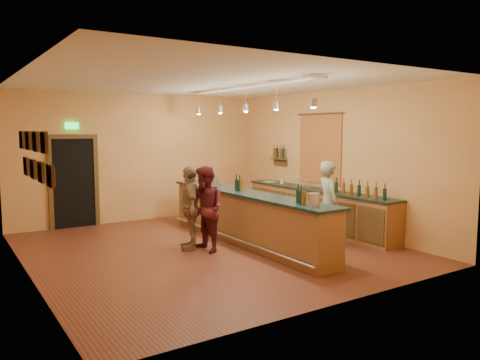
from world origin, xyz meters
TOP-DOWN VIEW (x-y plane):
  - floor at (0.00, 0.00)m, footprint 7.00×7.00m
  - ceiling at (0.00, 0.00)m, footprint 6.50×7.00m
  - wall_back at (0.00, 3.50)m, footprint 6.50×0.02m
  - wall_front at (0.00, -3.50)m, footprint 6.50×0.02m
  - wall_left at (-3.25, 0.00)m, footprint 0.02×7.00m
  - wall_right at (3.25, 0.00)m, footprint 0.02×7.00m
  - doorway at (-1.70, 3.47)m, footprint 1.15×0.09m
  - tapestry at (3.23, 0.40)m, footprint 0.03×1.40m
  - bottle_shelf at (3.17, 1.90)m, footprint 0.17×0.55m
  - picture_grid at (-3.21, -0.75)m, footprint 0.06×2.20m
  - back_counter at (2.97, 0.18)m, footprint 0.60×4.55m
  - tasting_bar at (0.86, -0.00)m, footprint 0.74×5.10m
  - pendant_track at (0.86, -0.00)m, footprint 0.11×4.60m
  - bartender at (2.15, -1.04)m, footprint 0.56×0.70m
  - customer_a at (-0.18, -0.19)m, footprint 0.68×0.84m
  - customer_b at (-0.32, 0.17)m, footprint 0.74×1.03m
  - bar_stool at (2.05, 2.20)m, footprint 0.33×0.33m

SIDE VIEW (x-z plane):
  - floor at x=0.00m, z-range 0.00..0.00m
  - back_counter at x=2.97m, z-range -0.15..1.12m
  - bar_stool at x=2.05m, z-range 0.20..0.89m
  - tasting_bar at x=0.86m, z-range -0.08..1.30m
  - customer_b at x=-0.32m, z-range 0.00..1.63m
  - customer_a at x=-0.18m, z-range 0.00..1.64m
  - bartender at x=2.15m, z-range 0.00..1.69m
  - doorway at x=-1.70m, z-range -0.11..2.36m
  - wall_back at x=0.00m, z-range 0.00..3.20m
  - wall_front at x=0.00m, z-range 0.00..3.20m
  - wall_left at x=-3.25m, z-range 0.00..3.20m
  - wall_right at x=3.25m, z-range 0.00..3.20m
  - bottle_shelf at x=3.17m, z-range 1.39..1.94m
  - tapestry at x=3.23m, z-range 1.05..2.65m
  - picture_grid at x=-3.21m, z-range 1.60..2.30m
  - pendant_track at x=0.86m, z-range 2.73..3.24m
  - ceiling at x=0.00m, z-range 3.19..3.21m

